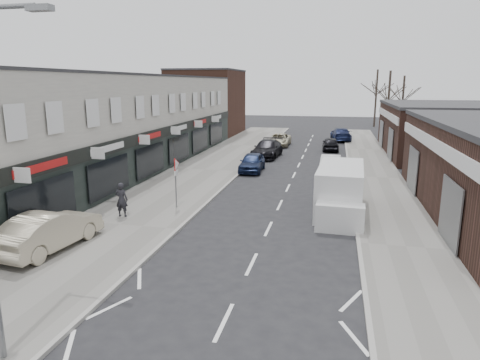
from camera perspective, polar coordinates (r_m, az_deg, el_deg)
The scene contains 18 objects.
pavement_left at distance 32.45m, azimuth -4.73°, elevation 1.32°, with size 5.50×64.00×0.12m, color slate.
pavement_right at distance 31.17m, azimuth 17.79°, elevation 0.26°, with size 3.50×64.00×0.12m, color slate.
shop_terrace_left at distance 32.39m, azimuth -17.76°, elevation 6.98°, with size 8.00×41.00×7.10m, color beige.
brick_block_far at distance 55.84m, azimuth -4.44°, elevation 10.18°, with size 8.00×10.00×8.00m, color #47291E.
right_unit_far at distance 43.67m, azimuth 25.55°, elevation 5.97°, with size 10.00×16.00×4.50m, color #3D231B.
tree_far_a at distance 57.07m, azimuth 18.86°, elevation 5.57°, with size 3.60×3.60×8.00m, color #382D26, non-canonical shape.
tree_far_b at distance 63.30m, azimuth 20.57°, elevation 6.08°, with size 3.60×3.60×7.50m, color #382D26, non-canonical shape.
tree_far_c at distance 68.90m, azimuth 17.43°, elevation 6.79°, with size 3.60×3.60×8.50m, color #382D26, non-canonical shape.
warning_sign at distance 22.26m, azimuth -8.53°, elevation 1.55°, with size 0.12×0.80×2.70m.
white_van at distance 22.21m, azimuth 13.19°, elevation -1.49°, with size 2.43×6.28×2.41m.
sedan_on_pavement at distance 18.35m, azimuth -24.04°, elevation -6.14°, with size 1.62×4.63×1.53m, color #B9AE94.
pedestrian at distance 21.53m, azimuth -15.51°, elevation -2.54°, with size 0.62×0.41×1.69m, color black.
parked_car_left_a at distance 32.10m, azimuth 1.62°, elevation 2.38°, with size 1.64×4.07×1.39m, color #121C3A.
parked_car_left_b at distance 38.34m, azimuth 3.64°, elevation 4.17°, with size 2.14×5.27×1.53m, color black.
parked_car_left_c at distance 45.55m, azimuth 5.26°, elevation 5.36°, with size 2.16×4.68×1.30m, color #BAB194.
parked_car_right_a at distance 32.68m, azimuth 12.03°, elevation 2.22°, with size 1.39×3.99×1.32m, color silver.
parked_car_right_b at distance 43.07m, azimuth 12.00°, elevation 4.72°, with size 1.56×3.87×1.32m, color black.
parked_car_right_c at distance 50.81m, azimuth 13.29°, elevation 5.95°, with size 2.08×5.13×1.49m, color #131A3B.
Camera 1 is at (2.77, -8.36, 6.48)m, focal length 32.00 mm.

